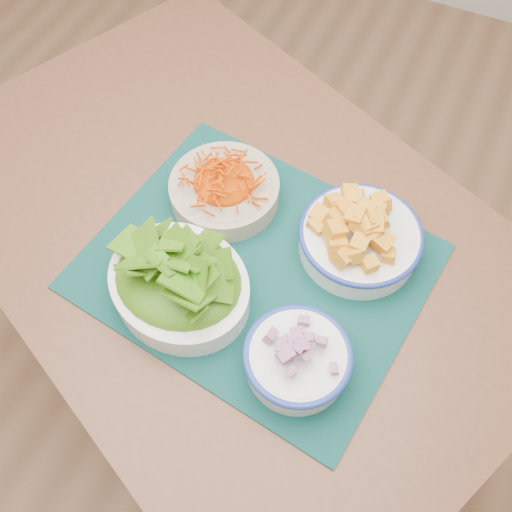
{
  "coord_description": "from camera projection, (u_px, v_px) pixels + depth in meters",
  "views": [
    {
      "loc": [
        0.39,
        -0.37,
        1.56
      ],
      "look_at": [
        0.19,
        0.06,
        0.78
      ],
      "focal_mm": 40.0,
      "sensor_mm": 36.0,
      "label": 1
    }
  ],
  "objects": [
    {
      "name": "ground",
      "position": [
        185.0,
        392.0,
        1.6
      ],
      "size": [
        4.0,
        4.0,
        0.0
      ],
      "primitive_type": "plane",
      "color": "#A77550",
      "rests_on": "ground"
    },
    {
      "name": "table",
      "position": [
        227.0,
        253.0,
        1.08
      ],
      "size": [
        1.33,
        1.14,
        0.75
      ],
      "rotation": [
        0.0,
        0.0,
        -0.42
      ],
      "color": "brown",
      "rests_on": "ground"
    },
    {
      "name": "placemat",
      "position": [
        256.0,
        266.0,
        0.94
      ],
      "size": [
        0.57,
        0.49,
        0.0
      ],
      "primitive_type": "cube",
      "rotation": [
        0.0,
        0.0,
        -0.13
      ],
      "color": "black",
      "rests_on": "table"
    },
    {
      "name": "carrot_bowl",
      "position": [
        224.0,
        186.0,
        0.98
      ],
      "size": [
        0.25,
        0.25,
        0.07
      ],
      "rotation": [
        0.0,
        0.0,
        -0.43
      ],
      "color": "tan",
      "rests_on": "placemat"
    },
    {
      "name": "squash_bowl",
      "position": [
        361.0,
        234.0,
        0.91
      ],
      "size": [
        0.22,
        0.22,
        0.09
      ],
      "rotation": [
        0.0,
        0.0,
        -0.1
      ],
      "color": "white",
      "rests_on": "placemat"
    },
    {
      "name": "lettuce_bowl",
      "position": [
        178.0,
        279.0,
        0.86
      ],
      "size": [
        0.27,
        0.25,
        0.11
      ],
      "rotation": [
        0.0,
        0.0,
        -0.26
      ],
      "color": "white",
      "rests_on": "placemat"
    },
    {
      "name": "onion_bowl",
      "position": [
        298.0,
        357.0,
        0.81
      ],
      "size": [
        0.19,
        0.19,
        0.08
      ],
      "rotation": [
        0.0,
        0.0,
        -0.32
      ],
      "color": "white",
      "rests_on": "placemat"
    }
  ]
}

